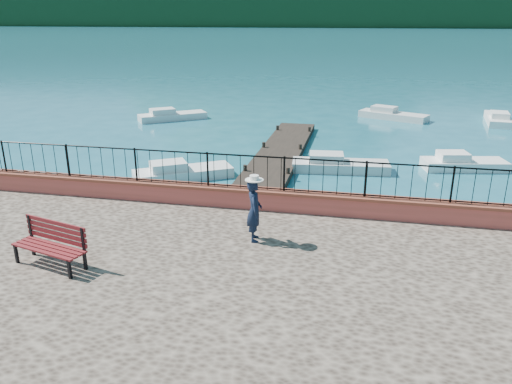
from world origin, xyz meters
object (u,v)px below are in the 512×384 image
at_px(boat_0, 183,169).
at_px(boat_2, 465,161).
at_px(park_bench, 51,253).
at_px(boat_5, 498,116).
at_px(person, 254,211).
at_px(boat_1, 341,162).
at_px(boat_3, 172,114).
at_px(boat_4, 394,113).

bearing_deg(boat_0, boat_2, -14.13).
height_order(park_bench, boat_5, park_bench).
xyz_separation_m(person, boat_5, (10.80, 22.72, -1.57)).
xyz_separation_m(boat_1, boat_3, (-11.21, 9.13, 0.00)).
distance_m(boat_2, boat_3, 18.23).
xyz_separation_m(park_bench, boat_5, (14.86, 24.94, -1.10)).
bearing_deg(boat_2, boat_3, 143.93).
bearing_deg(boat_0, boat_3, 80.64).
distance_m(park_bench, person, 4.65).
relative_size(park_bench, boat_3, 0.43).
bearing_deg(boat_3, person, -99.96).
bearing_deg(park_bench, boat_4, 85.72).
bearing_deg(boat_2, park_bench, -139.50).
distance_m(boat_2, boat_5, 11.80).
height_order(boat_1, boat_5, same).
height_order(boat_2, boat_4, same).
height_order(boat_0, boat_3, same).
relative_size(boat_0, boat_4, 0.92).
relative_size(park_bench, boat_4, 0.42).
distance_m(boat_4, boat_5, 6.39).
distance_m(person, boat_2, 13.57).
bearing_deg(park_bench, boat_5, 73.82).
xyz_separation_m(boat_2, boat_4, (-2.52, 10.97, 0.00)).
bearing_deg(boat_2, boat_5, 59.95).
bearing_deg(park_bench, boat_0, 108.18).
bearing_deg(boat_1, park_bench, -120.33).
height_order(park_bench, boat_1, park_bench).
height_order(person, boat_2, person).
bearing_deg(boat_5, boat_0, 141.20).
relative_size(boat_0, boat_1, 0.97).
height_order(park_bench, boat_3, park_bench).
bearing_deg(boat_5, boat_2, 168.05).
height_order(boat_0, boat_1, same).
height_order(boat_2, boat_3, same).
height_order(boat_3, boat_5, same).
bearing_deg(boat_0, boat_1, -11.26).
height_order(boat_0, boat_4, same).
bearing_deg(park_bench, person, 43.28).
bearing_deg(boat_1, boat_0, -164.64).
height_order(park_bench, boat_0, park_bench).
bearing_deg(boat_1, boat_4, 71.63).
distance_m(boat_0, boat_4, 17.36).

